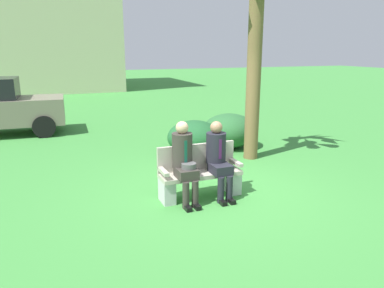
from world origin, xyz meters
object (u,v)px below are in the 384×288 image
shrub_near_bench (229,131)px  seated_man_right (218,156)px  park_bench (199,174)px  seated_man_left (184,158)px  building_backdrop (26,12)px  shrub_mid_lawn (194,137)px

shrub_near_bench → seated_man_right: bearing=-120.4°
park_bench → seated_man_right: 0.46m
seated_man_left → shrub_near_bench: (2.30, 2.86, -0.31)m
shrub_near_bench → building_backdrop: building_backdrop is taller
building_backdrop → seated_man_left: bearing=-82.5°
shrub_near_bench → park_bench: bearing=-125.7°
seated_man_left → seated_man_right: seated_man_left is taller
park_bench → shrub_near_bench: 3.38m
shrub_near_bench → shrub_mid_lawn: (-1.06, -0.22, -0.03)m
seated_man_right → park_bench: bearing=158.0°
seated_man_left → shrub_mid_lawn: size_ratio=1.03×
seated_man_right → shrub_mid_lawn: 2.73m
seated_man_left → shrub_mid_lawn: seated_man_left is taller
seated_man_right → shrub_mid_lawn: seated_man_right is taller
park_bench → shrub_mid_lawn: 2.68m
seated_man_right → shrub_near_bench: 3.33m
park_bench → shrub_mid_lawn: (0.91, 2.52, 0.01)m
seated_man_left → shrub_mid_lawn: 2.94m
shrub_near_bench → shrub_mid_lawn: size_ratio=1.08×
seated_man_left → shrub_near_bench: bearing=51.3°
shrub_near_bench → building_backdrop: bearing=105.8°
seated_man_right → building_backdrop: 21.22m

